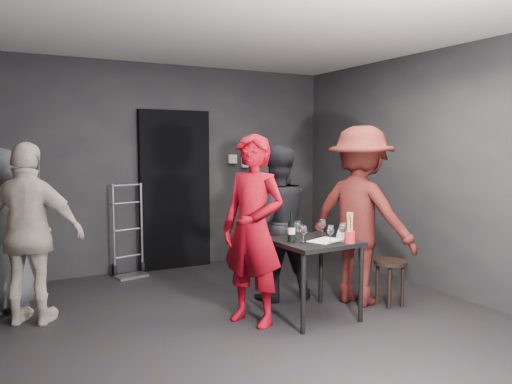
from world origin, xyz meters
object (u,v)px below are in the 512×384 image
server_red (253,214)px  bystander_grey (1,223)px  man_maroon (361,196)px  bystander_cream (30,223)px  hand_truck (129,259)px  woman_black (276,216)px  tasting_table (313,250)px  wine_bottle (291,231)px  breadstick_cup (350,228)px  stool (390,270)px

server_red → bystander_grey: 2.50m
server_red → man_maroon: (1.26, 0.01, 0.11)m
man_maroon → bystander_cream: 3.21m
hand_truck → server_red: (0.61, -2.21, 0.80)m
woman_black → bystander_grey: 2.74m
tasting_table → bystander_grey: size_ratio=0.43×
woman_black → bystander_cream: bystander_cream is taller
server_red → bystander_cream: bearing=-145.7°
bystander_cream → server_red: bearing=-178.1°
wine_bottle → breadstick_cup: size_ratio=0.89×
tasting_table → stool: bearing=-5.4°
man_maroon → bystander_grey: man_maroon is taller
wine_bottle → breadstick_cup: breadstick_cup is taller
bystander_cream → breadstick_cup: (2.59, -1.35, -0.05)m
tasting_table → wine_bottle: size_ratio=2.75×
hand_truck → stool: 3.20m
tasting_table → bystander_grey: (-2.61, 1.58, 0.23)m
tasting_table → bystander_cream: (-2.38, 1.07, 0.29)m
woman_black → man_maroon: bearing=153.3°
server_red → bystander_grey: server_red is taller
tasting_table → wine_bottle: bearing=178.8°
stool → bystander_cream: (-3.28, 1.15, 0.57)m
server_red → man_maroon: size_ratio=0.90×
wine_bottle → bystander_grey: bearing=146.3°
man_maroon → stool: bearing=-158.3°
bystander_grey → wine_bottle: 2.84m
bystander_grey → hand_truck: bearing=170.6°
hand_truck → man_maroon: man_maroon is taller
man_maroon → breadstick_cup: size_ratio=7.33×
man_maroon → woman_black: bearing=31.8°
woman_black → bystander_cream: size_ratio=0.96×
server_red → breadstick_cup: size_ratio=6.60×
bystander_cream → bystander_grey: (-0.23, 0.51, -0.06)m
hand_truck → bystander_cream: (-1.20, -1.28, 0.72)m
woman_black → man_maroon: 0.91m
bystander_grey → breadstick_cup: bystander_grey is taller
bystander_grey → wine_bottle: (2.37, -1.58, -0.02)m
hand_truck → man_maroon: 3.03m
wine_bottle → stool: bearing=-4.5°
wine_bottle → hand_truck: bearing=111.9°
server_red → bystander_cream: 2.03m
tasting_table → stool: 0.94m
wine_bottle → woman_black: bearing=71.5°
hand_truck → man_maroon: (1.87, -2.20, 0.91)m
hand_truck → server_red: bearing=-87.9°
stool → woman_black: size_ratio=0.26×
tasting_table → man_maroon: (0.69, 0.14, 0.48)m
stool → bystander_grey: 3.91m
stool → bystander_grey: bystander_grey is taller
server_red → wine_bottle: (0.33, -0.13, -0.16)m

